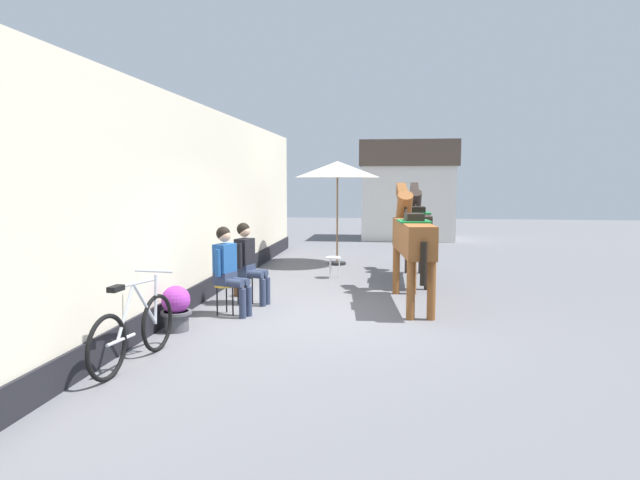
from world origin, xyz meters
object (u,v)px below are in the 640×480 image
seated_visitor_near (228,266)px  leaning_bicycle (134,331)px  saddled_horse_far (417,225)px  seated_visitor_far (248,259)px  cafe_parasol (337,170)px  saddled_horse_near (412,237)px  flower_planter_far (241,269)px  spare_stool_white (333,260)px  satchel_bag (241,290)px  flower_planter_near (176,307)px

seated_visitor_near → leaning_bicycle: (-0.38, -2.44, -0.38)m
saddled_horse_far → leaning_bicycle: bearing=-119.6°
seated_visitor_far → cafe_parasol: cafe_parasol is taller
cafe_parasol → leaning_bicycle: bearing=-100.9°
seated_visitor_near → saddled_horse_near: (2.85, 1.18, 0.38)m
saddled_horse_near → cafe_parasol: (-1.70, 4.33, 1.20)m
saddled_horse_near → flower_planter_far: saddled_horse_near is taller
seated_visitor_far → spare_stool_white: (1.17, 2.73, -0.38)m
satchel_bag → cafe_parasol: bearing=6.9°
flower_planter_near → flower_planter_far: size_ratio=1.00×
saddled_horse_far → spare_stool_white: (-1.78, -0.03, -0.76)m
saddled_horse_far → flower_planter_far: size_ratio=4.68×
seated_visitor_near → leaning_bicycle: bearing=-98.8°
spare_stool_white → seated_visitor_near: bearing=-109.6°
spare_stool_white → flower_planter_near: bearing=-110.8°
cafe_parasol → satchel_bag: 4.81m
cafe_parasol → spare_stool_white: size_ratio=5.61×
saddled_horse_far → flower_planter_far: saddled_horse_far is taller
leaning_bicycle → satchel_bag: size_ratio=6.28×
flower_planter_far → satchel_bag: size_ratio=2.29×
saddled_horse_far → flower_planter_near: (-3.50, -4.58, -0.82)m
seated_visitor_far → flower_planter_far: 1.81m
saddled_horse_far → satchel_bag: size_ratio=10.70×
saddled_horse_far → cafe_parasol: bearing=134.6°
seated_visitor_far → flower_planter_far: seated_visitor_far is taller
cafe_parasol → satchel_bag: size_ratio=9.21×
flower_planter_far → cafe_parasol: size_ratio=0.25×
flower_planter_near → cafe_parasol: (1.61, 6.50, 2.03)m
flower_planter_near → flower_planter_far: 3.47m
saddled_horse_far → flower_planter_far: 3.79m
spare_stool_white → satchel_bag: (-1.48, -2.07, -0.30)m
flower_planter_near → satchel_bag: (0.25, 2.47, -0.23)m
seated_visitor_far → flower_planter_far: size_ratio=2.17×
saddled_horse_near → cafe_parasol: cafe_parasol is taller
seated_visitor_far → flower_planter_near: (-0.56, -1.82, -0.44)m
flower_planter_far → leaning_bicycle: 4.92m
spare_stool_white → satchel_bag: size_ratio=1.64×
saddled_horse_far → spare_stool_white: size_ratio=6.52×
leaning_bicycle → satchel_bag: 3.93m
flower_planter_near → spare_stool_white: flower_planter_near is taller
flower_planter_far → leaning_bicycle: size_ratio=0.36×
seated_visitor_near → satchel_bag: (-0.21, 1.48, -0.68)m
satchel_bag → flower_planter_near: bearing=-160.2°
leaning_bicycle → cafe_parasol: cafe_parasol is taller
seated_visitor_near → spare_stool_white: 3.79m
flower_planter_far → cafe_parasol: bearing=61.6°
seated_visitor_far → saddled_horse_far: (2.94, 2.76, 0.38)m
seated_visitor_far → flower_planter_far: (-0.58, 1.65, -0.44)m
seated_visitor_near → saddled_horse_near: bearing=22.4°
flower_planter_near → seated_visitor_far: bearing=72.9°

